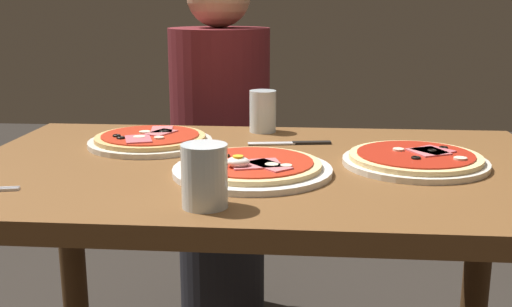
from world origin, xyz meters
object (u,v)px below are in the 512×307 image
(dining_table, at_px, (260,217))
(pizza_across_left, at_px, (150,140))
(pizza_foreground, at_px, (252,168))
(water_glass_far, at_px, (205,180))
(knife, at_px, (295,143))
(pizza_across_right, at_px, (415,159))
(water_glass_near, at_px, (263,114))
(diner_person, at_px, (221,158))

(dining_table, xyz_separation_m, pizza_across_left, (-0.27, 0.14, 0.13))
(pizza_foreground, xyz_separation_m, water_glass_far, (-0.06, -0.20, 0.03))
(knife, bearing_deg, water_glass_far, -106.26)
(pizza_across_right, bearing_deg, knife, 145.54)
(water_glass_near, distance_m, knife, 0.17)
(knife, bearing_deg, pizza_foreground, -106.52)
(knife, bearing_deg, diner_person, 115.37)
(water_glass_near, bearing_deg, dining_table, -86.68)
(dining_table, height_order, pizza_across_right, pizza_across_right)
(pizza_across_left, relative_size, water_glass_far, 2.76)
(dining_table, relative_size, pizza_across_left, 4.26)
(water_glass_near, relative_size, water_glass_far, 1.02)
(pizza_across_left, bearing_deg, water_glass_far, -65.10)
(pizza_foreground, bearing_deg, dining_table, 83.67)
(knife, bearing_deg, pizza_across_left, -173.97)
(pizza_across_left, height_order, knife, pizza_across_left)
(knife, bearing_deg, dining_table, -110.81)
(pizza_foreground, relative_size, pizza_across_right, 1.06)
(pizza_foreground, relative_size, water_glass_far, 2.98)
(dining_table, distance_m, water_glass_far, 0.34)
(water_glass_near, distance_m, water_glass_far, 0.61)
(pizza_across_right, height_order, water_glass_near, water_glass_near)
(pizza_across_left, height_order, water_glass_near, water_glass_near)
(knife, distance_m, diner_person, 0.62)
(water_glass_near, bearing_deg, pizza_across_left, -145.19)
(pizza_foreground, distance_m, knife, 0.27)
(dining_table, distance_m, pizza_across_right, 0.34)
(pizza_across_left, relative_size, water_glass_near, 2.70)
(pizza_across_right, bearing_deg, pizza_foreground, -164.23)
(pizza_across_left, distance_m, water_glass_far, 0.48)
(dining_table, bearing_deg, water_glass_far, -103.28)
(dining_table, bearing_deg, pizza_across_left, 151.54)
(pizza_across_right, bearing_deg, water_glass_near, 137.41)
(pizza_across_left, bearing_deg, knife, 6.03)
(pizza_across_left, distance_m, knife, 0.34)
(pizza_foreground, height_order, knife, pizza_foreground)
(dining_table, bearing_deg, pizza_foreground, -96.33)
(diner_person, bearing_deg, pizza_across_right, 125.39)
(pizza_across_right, height_order, knife, pizza_across_right)
(pizza_foreground, height_order, water_glass_near, water_glass_near)
(pizza_across_left, relative_size, diner_person, 0.24)
(pizza_across_right, bearing_deg, dining_table, -178.07)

